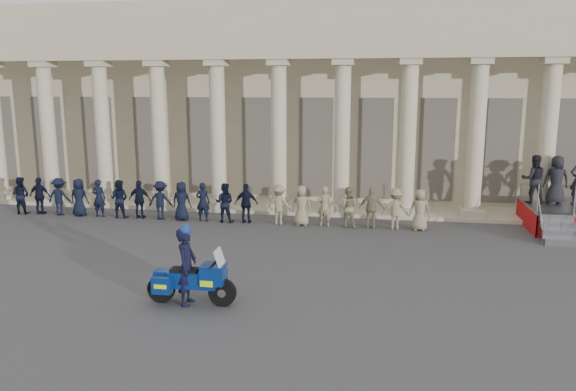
{
  "coord_description": "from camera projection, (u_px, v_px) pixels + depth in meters",
  "views": [
    {
      "loc": [
        3.05,
        -14.69,
        5.25
      ],
      "look_at": [
        -0.16,
        3.68,
        1.6
      ],
      "focal_mm": 35.0,
      "sensor_mm": 36.0,
      "label": 1
    }
  ],
  "objects": [
    {
      "name": "motorcycle",
      "position": [
        192.0,
        280.0,
        13.62
      ],
      "size": [
        2.24,
        0.92,
        1.43
      ],
      "rotation": [
        0.0,
        0.0,
        0.02
      ],
      "color": "black",
      "rests_on": "ground"
    },
    {
      "name": "building",
      "position": [
        328.0,
        100.0,
        29.11
      ],
      "size": [
        40.0,
        12.5,
        9.0
      ],
      "color": "tan",
      "rests_on": "ground"
    },
    {
      "name": "officer_rank",
      "position": [
        207.0,
        202.0,
        22.0
      ],
      "size": [
        17.0,
        0.59,
        1.55
      ],
      "color": "black",
      "rests_on": "ground"
    },
    {
      "name": "rider",
      "position": [
        187.0,
        265.0,
        13.57
      ],
      "size": [
        0.47,
        0.7,
        2.0
      ],
      "rotation": [
        0.0,
        0.0,
        1.59
      ],
      "color": "black",
      "rests_on": "ground"
    },
    {
      "name": "ground",
      "position": [
        271.0,
        276.0,
        15.73
      ],
      "size": [
        90.0,
        90.0,
        0.0
      ],
      "primitive_type": "plane",
      "color": "#3B3B3D",
      "rests_on": "ground"
    }
  ]
}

